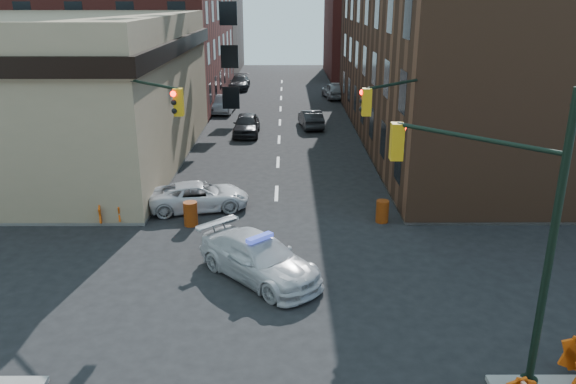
{
  "coord_description": "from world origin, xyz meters",
  "views": [
    {
      "loc": [
        0.51,
        -18.38,
        9.98
      ],
      "look_at": [
        0.59,
        3.93,
        2.2
      ],
      "focal_mm": 35.0,
      "sensor_mm": 36.0,
      "label": 1
    }
  ],
  "objects_px": {
    "pedestrian_b": "(20,201)",
    "pedestrian_a": "(61,200)",
    "parked_car_wfar": "(225,104)",
    "barrel_bank": "(191,214)",
    "barrel_road": "(382,211)",
    "pickup": "(199,196)",
    "parked_car_wnear": "(246,124)",
    "police_car": "(259,258)",
    "parked_car_enear": "(311,119)",
    "barricade_nw_a": "(110,213)"
  },
  "relations": [
    {
      "from": "pedestrian_b",
      "to": "pedestrian_a",
      "type": "bearing_deg",
      "value": -22.06
    },
    {
      "from": "parked_car_wfar",
      "to": "barrel_bank",
      "type": "height_order",
      "value": "parked_car_wfar"
    },
    {
      "from": "barrel_road",
      "to": "barrel_bank",
      "type": "xyz_separation_m",
      "value": [
        -8.88,
        -0.38,
        0.04
      ]
    },
    {
      "from": "pickup",
      "to": "parked_car_wnear",
      "type": "bearing_deg",
      "value": -16.53
    },
    {
      "from": "police_car",
      "to": "barrel_bank",
      "type": "bearing_deg",
      "value": 80.3
    },
    {
      "from": "parked_car_enear",
      "to": "barrel_bank",
      "type": "height_order",
      "value": "parked_car_enear"
    },
    {
      "from": "police_car",
      "to": "barrel_bank",
      "type": "distance_m",
      "value": 6.13
    },
    {
      "from": "parked_car_wnear",
      "to": "barrel_bank",
      "type": "xyz_separation_m",
      "value": [
        -1.38,
        -18.02,
        -0.24
      ]
    },
    {
      "from": "pickup",
      "to": "parked_car_wnear",
      "type": "xyz_separation_m",
      "value": [
        1.29,
        15.92,
        0.12
      ]
    },
    {
      "from": "pedestrian_a",
      "to": "parked_car_wfar",
      "type": "bearing_deg",
      "value": 113.71
    },
    {
      "from": "pickup",
      "to": "parked_car_wfar",
      "type": "xyz_separation_m",
      "value": [
        -1.29,
        24.69,
        0.08
      ]
    },
    {
      "from": "barrel_bank",
      "to": "barricade_nw_a",
      "type": "xyz_separation_m",
      "value": [
        -3.71,
        0.1,
        0.01
      ]
    },
    {
      "from": "police_car",
      "to": "parked_car_enear",
      "type": "bearing_deg",
      "value": 40.13
    },
    {
      "from": "pedestrian_a",
      "to": "police_car",
      "type": "bearing_deg",
      "value": 3.57
    },
    {
      "from": "barrel_road",
      "to": "barrel_bank",
      "type": "bearing_deg",
      "value": -177.53
    },
    {
      "from": "parked_car_wfar",
      "to": "barrel_road",
      "type": "height_order",
      "value": "parked_car_wfar"
    },
    {
      "from": "barrel_road",
      "to": "barricade_nw_a",
      "type": "distance_m",
      "value": 12.59
    },
    {
      "from": "parked_car_enear",
      "to": "barrel_bank",
      "type": "bearing_deg",
      "value": 65.51
    },
    {
      "from": "pedestrian_b",
      "to": "pickup",
      "type": "bearing_deg",
      "value": -13.36
    },
    {
      "from": "parked_car_wnear",
      "to": "parked_car_enear",
      "type": "height_order",
      "value": "parked_car_wnear"
    },
    {
      "from": "barrel_bank",
      "to": "parked_car_wnear",
      "type": "bearing_deg",
      "value": 85.63
    },
    {
      "from": "parked_car_wfar",
      "to": "pedestrian_a",
      "type": "height_order",
      "value": "pedestrian_a"
    },
    {
      "from": "parked_car_wnear",
      "to": "barrel_road",
      "type": "xyz_separation_m",
      "value": [
        7.5,
        -17.64,
        -0.28
      ]
    },
    {
      "from": "parked_car_wfar",
      "to": "barrel_road",
      "type": "relative_size",
      "value": 4.36
    },
    {
      "from": "barricade_nw_a",
      "to": "parked_car_wfar",
      "type": "bearing_deg",
      "value": 74.08
    },
    {
      "from": "parked_car_enear",
      "to": "barrel_road",
      "type": "xyz_separation_m",
      "value": [
        2.5,
        -20.06,
        -0.19
      ]
    },
    {
      "from": "pedestrian_a",
      "to": "barrel_road",
      "type": "relative_size",
      "value": 1.71
    },
    {
      "from": "barrel_bank",
      "to": "barricade_nw_a",
      "type": "height_order",
      "value": "barrel_bank"
    },
    {
      "from": "parked_car_wnear",
      "to": "pedestrian_a",
      "type": "relative_size",
      "value": 2.63
    },
    {
      "from": "parked_car_wfar",
      "to": "barrel_road",
      "type": "bearing_deg",
      "value": -65.84
    },
    {
      "from": "parked_car_enear",
      "to": "barricade_nw_a",
      "type": "bearing_deg",
      "value": 56.45
    },
    {
      "from": "pedestrian_b",
      "to": "police_car",
      "type": "bearing_deg",
      "value": -51.25
    },
    {
      "from": "police_car",
      "to": "parked_car_wfar",
      "type": "bearing_deg",
      "value": 54.99
    },
    {
      "from": "pedestrian_a",
      "to": "pickup",
      "type": "bearing_deg",
      "value": 48.7
    },
    {
      "from": "police_car",
      "to": "pickup",
      "type": "relative_size",
      "value": 1.11
    },
    {
      "from": "parked_car_wnear",
      "to": "pedestrian_b",
      "type": "relative_size",
      "value": 2.67
    },
    {
      "from": "pickup",
      "to": "pedestrian_b",
      "type": "height_order",
      "value": "pedestrian_b"
    },
    {
      "from": "pedestrian_a",
      "to": "barrel_bank",
      "type": "relative_size",
      "value": 1.59
    },
    {
      "from": "pickup",
      "to": "parked_car_enear",
      "type": "relative_size",
      "value": 1.13
    },
    {
      "from": "parked_car_wfar",
      "to": "barrel_bank",
      "type": "distance_m",
      "value": 26.81
    },
    {
      "from": "pickup",
      "to": "parked_car_wnear",
      "type": "relative_size",
      "value": 1.04
    },
    {
      "from": "parked_car_enear",
      "to": "pedestrian_a",
      "type": "distance_m",
      "value": 23.51
    },
    {
      "from": "parked_car_wnear",
      "to": "barrel_bank",
      "type": "height_order",
      "value": "parked_car_wnear"
    },
    {
      "from": "pedestrian_a",
      "to": "barrel_bank",
      "type": "bearing_deg",
      "value": 29.51
    },
    {
      "from": "parked_car_wnear",
      "to": "parked_car_enear",
      "type": "xyz_separation_m",
      "value": [
        5.0,
        2.42,
        -0.09
      ]
    },
    {
      "from": "parked_car_enear",
      "to": "barrel_road",
      "type": "relative_size",
      "value": 4.12
    },
    {
      "from": "parked_car_wfar",
      "to": "parked_car_enear",
      "type": "height_order",
      "value": "parked_car_wfar"
    },
    {
      "from": "parked_car_wnear",
      "to": "parked_car_enear",
      "type": "relative_size",
      "value": 1.09
    },
    {
      "from": "parked_car_wnear",
      "to": "parked_car_wfar",
      "type": "distance_m",
      "value": 9.13
    },
    {
      "from": "parked_car_wnear",
      "to": "barrel_road",
      "type": "bearing_deg",
      "value": -66.69
    }
  ]
}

